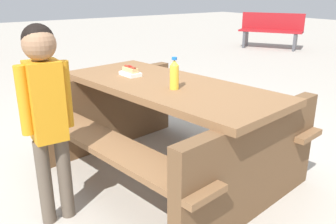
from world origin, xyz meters
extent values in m
plane|color=#ADA599|center=(0.00, 0.00, 0.00)|extent=(30.00, 30.00, 0.00)
cube|color=brown|center=(0.00, 0.00, 0.72)|extent=(1.89, 1.01, 0.05)
cube|color=brown|center=(-0.08, 0.55, 0.43)|extent=(1.82, 0.53, 0.04)
cube|color=brown|center=(0.08, -0.55, 0.43)|extent=(1.82, 0.53, 0.04)
cube|color=brown|center=(0.77, 0.11, 0.35)|extent=(0.30, 1.40, 0.70)
cube|color=brown|center=(-0.77, -0.11, 0.35)|extent=(0.30, 1.40, 0.70)
cylinder|color=yellow|center=(-0.15, 0.05, 0.83)|extent=(0.06, 0.06, 0.17)
cone|color=yellow|center=(-0.15, 0.05, 0.94)|extent=(0.06, 0.06, 0.04)
cylinder|color=blue|center=(-0.15, 0.05, 0.97)|extent=(0.04, 0.04, 0.02)
cube|color=white|center=(0.38, 0.10, 0.77)|extent=(0.19, 0.12, 0.03)
cube|color=#D8B272|center=(0.38, 0.10, 0.80)|extent=(0.15, 0.07, 0.04)
cylinder|color=maroon|center=(0.38, 0.10, 0.82)|extent=(0.14, 0.04, 0.03)
ellipsoid|color=maroon|center=(0.38, 0.10, 0.83)|extent=(0.07, 0.03, 0.01)
cylinder|color=brown|center=(-0.08, 0.87, 0.28)|extent=(0.09, 0.09, 0.56)
cylinder|color=brown|center=(-0.07, 0.99, 0.28)|extent=(0.09, 0.09, 0.56)
cube|color=orange|center=(-0.08, 0.93, 0.80)|extent=(0.18, 0.19, 0.47)
cylinder|color=orange|center=(-0.08, 0.81, 0.82)|extent=(0.07, 0.07, 0.40)
cylinder|color=orange|center=(-0.07, 1.05, 0.82)|extent=(0.07, 0.07, 0.40)
sphere|color=#997051|center=(-0.08, 0.93, 1.13)|extent=(0.19, 0.19, 0.19)
sphere|color=black|center=(-0.06, 0.93, 1.15)|extent=(0.18, 0.18, 0.18)
cube|color=maroon|center=(3.68, -5.69, 0.43)|extent=(1.50, 1.08, 0.04)
cube|color=maroon|center=(3.76, -5.85, 0.65)|extent=(1.33, 0.77, 0.40)
cube|color=#4C4C51|center=(4.20, -5.40, 0.21)|extent=(0.23, 0.34, 0.41)
cube|color=#4C4C51|center=(3.15, -5.98, 0.21)|extent=(0.23, 0.34, 0.41)
camera|label=1|loc=(-2.10, 1.50, 1.42)|focal=38.20mm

